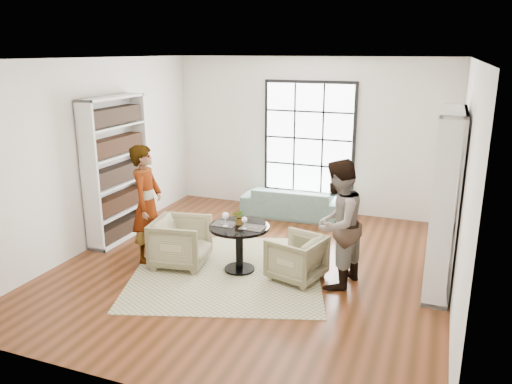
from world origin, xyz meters
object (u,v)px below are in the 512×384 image
at_px(armchair_left, 181,242).
at_px(armchair_right, 296,258).
at_px(pedestal_table, 239,238).
at_px(sofa, 294,202).
at_px(wine_glass_left, 225,216).
at_px(wine_glass_right, 244,220).
at_px(person_right, 337,224).
at_px(person_left, 147,204).
at_px(flower_centerpiece, 240,217).

xyz_separation_m(armchair_left, armchair_right, (1.74, 0.16, -0.04)).
height_order(pedestal_table, armchair_left, armchair_left).
height_order(sofa, wine_glass_left, wine_glass_left).
relative_size(wine_glass_left, wine_glass_right, 1.20).
distance_m(pedestal_table, person_right, 1.45).
relative_size(person_left, flower_centerpiece, 7.85).
height_order(armchair_right, person_left, person_left).
relative_size(armchair_left, armchair_right, 1.14).
relative_size(armchair_right, wine_glass_left, 3.27).
distance_m(sofa, armchair_left, 2.93).
xyz_separation_m(armchair_left, person_left, (-0.55, 0.00, 0.53)).
bearing_deg(wine_glass_right, flower_centerpiece, 131.00).
height_order(person_left, wine_glass_right, person_left).
bearing_deg(pedestal_table, wine_glass_right, -38.74).
bearing_deg(armchair_right, armchair_left, -69.58).
bearing_deg(pedestal_table, armchair_left, -172.51).
bearing_deg(wine_glass_right, armchair_left, -178.83).
distance_m(person_right, flower_centerpiece, 1.41).
bearing_deg(pedestal_table, flower_centerpiece, 100.42).
height_order(pedestal_table, wine_glass_left, wine_glass_left).
height_order(sofa, person_left, person_left).
height_order(person_right, wine_glass_right, person_right).
bearing_deg(armchair_right, sofa, -147.05).
relative_size(pedestal_table, wine_glass_right, 4.88).
bearing_deg(person_left, wine_glass_left, -100.32).
bearing_deg(armchair_right, wine_glass_left, -66.92).
height_order(person_right, flower_centerpiece, person_right).
height_order(pedestal_table, person_right, person_right).
height_order(wine_glass_right, flower_centerpiece, flower_centerpiece).
bearing_deg(wine_glass_left, person_right, 5.07).
bearing_deg(wine_glass_left, armchair_right, 7.78).
height_order(pedestal_table, sofa, pedestal_table).
distance_m(sofa, person_right, 3.03).
bearing_deg(armchair_right, person_right, 105.30).
height_order(person_left, person_right, person_left).
bearing_deg(flower_centerpiece, person_left, -173.21).
distance_m(armchair_left, wine_glass_left, 0.87).
bearing_deg(wine_glass_right, person_right, 6.05).
bearing_deg(sofa, person_left, 59.56).
xyz_separation_m(person_left, flower_centerpiece, (1.43, 0.17, -0.09)).
xyz_separation_m(person_right, wine_glass_left, (-1.57, -0.14, -0.03)).
relative_size(person_left, person_right, 1.02).
relative_size(pedestal_table, person_left, 0.49).
xyz_separation_m(pedestal_table, armchair_right, (0.85, 0.04, -0.19)).
bearing_deg(wine_glass_left, armchair_left, -178.65).
distance_m(armchair_left, armchair_right, 1.75).
bearing_deg(armchair_left, person_right, -95.63).
bearing_deg(person_left, sofa, -38.70).
relative_size(sofa, person_left, 1.09).
distance_m(person_right, wine_glass_right, 1.29).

